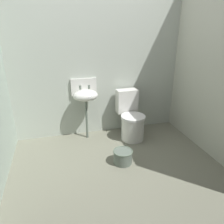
{
  "coord_description": "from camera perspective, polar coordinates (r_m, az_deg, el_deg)",
  "views": [
    {
      "loc": [
        -0.71,
        -2.34,
        1.79
      ],
      "look_at": [
        0.0,
        0.29,
        0.7
      ],
      "focal_mm": 34.78,
      "sensor_mm": 36.0,
      "label": 1
    }
  ],
  "objects": [
    {
      "name": "toilet_near_wall",
      "position": [
        3.66,
        5.0,
        -1.92
      ],
      "size": [
        0.42,
        0.6,
        0.78
      ],
      "rotation": [
        0.0,
        0.0,
        3.18
      ],
      "color": "silver",
      "rests_on": "ground"
    },
    {
      "name": "wall_back",
      "position": [
        3.65,
        -3.84,
        13.09
      ],
      "size": [
        3.21,
        0.1,
        2.48
      ],
      "primitive_type": "cube",
      "color": "#B3BBAF",
      "rests_on": "ground"
    },
    {
      "name": "wall_right",
      "position": [
        3.31,
        26.48,
        9.98
      ],
      "size": [
        0.1,
        2.5,
        2.48
      ],
      "primitive_type": "cube",
      "color": "#B7BAA8",
      "rests_on": "ground"
    },
    {
      "name": "sink",
      "position": [
        3.51,
        -7.04,
        4.52
      ],
      "size": [
        0.42,
        0.35,
        0.99
      ],
      "color": "slate",
      "rests_on": "ground"
    },
    {
      "name": "bucket",
      "position": [
        3.07,
        2.86,
        -11.59
      ],
      "size": [
        0.27,
        0.27,
        0.2
      ],
      "color": "slate",
      "rests_on": "ground"
    },
    {
      "name": "ground_plane",
      "position": [
        3.05,
        1.46,
        -14.99
      ],
      "size": [
        3.21,
        2.7,
        0.08
      ],
      "primitive_type": "cube",
      "color": "slate"
    }
  ]
}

